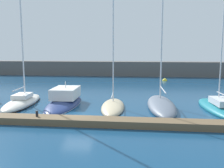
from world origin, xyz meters
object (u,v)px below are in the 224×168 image
mooring_buoy_yellow (165,81)px  motorboat_navy_third (65,101)px  dock_bollard (37,114)px  sailboat_teal_sixth (219,108)px  sailboat_sand_fourth (113,106)px  sailboat_slate_fifth (161,105)px  sailboat_ivory_second (22,101)px

mooring_buoy_yellow → motorboat_navy_third: bearing=-120.5°
dock_bollard → sailboat_teal_sixth: bearing=20.7°
motorboat_navy_third → sailboat_sand_fourth: (5.17, -1.00, -0.23)m
sailboat_sand_fourth → dock_bollard: size_ratio=30.96×
motorboat_navy_third → dock_bollard: motorboat_navy_third is taller
sailboat_slate_fifth → mooring_buoy_yellow: (2.43, 21.38, -0.33)m
sailboat_ivory_second → sailboat_sand_fourth: bearing=-96.4°
sailboat_sand_fourth → sailboat_teal_sixth: 10.07m
sailboat_sand_fourth → mooring_buoy_yellow: 23.04m
sailboat_teal_sixth → mooring_buoy_yellow: (-2.93, 21.74, -0.27)m
sailboat_sand_fourth → sailboat_teal_sixth: size_ratio=0.78×
sailboat_sand_fourth → sailboat_teal_sixth: bearing=-92.1°
sailboat_sand_fourth → sailboat_ivory_second: bearing=84.8°
sailboat_slate_fifth → motorboat_navy_third: bearing=85.6°
sailboat_teal_sixth → mooring_buoy_yellow: size_ratio=19.67×
motorboat_navy_third → dock_bollard: size_ratio=21.15×
sailboat_teal_sixth → dock_bollard: (-15.39, -5.81, 0.49)m
motorboat_navy_third → mooring_buoy_yellow: bearing=-32.3°
motorboat_navy_third → sailboat_teal_sixth: sailboat_teal_sixth is taller
sailboat_slate_fifth → dock_bollard: size_ratio=39.52×
sailboat_sand_fourth → sailboat_slate_fifth: size_ratio=0.78×
sailboat_sand_fourth → mooring_buoy_yellow: bearing=-21.1°
sailboat_ivory_second → dock_bollard: (4.16, -5.98, 0.37)m
dock_bollard → sailboat_sand_fourth: bearing=46.6°
sailboat_slate_fifth → sailboat_teal_sixth: sailboat_slate_fifth is taller
sailboat_slate_fifth → sailboat_teal_sixth: bearing=-95.5°
sailboat_teal_sixth → sailboat_slate_fifth: bearing=81.4°
motorboat_navy_third → sailboat_slate_fifth: sailboat_slate_fifth is taller
sailboat_ivory_second → dock_bollard: sailboat_ivory_second is taller
sailboat_ivory_second → sailboat_sand_fourth: sailboat_ivory_second is taller
motorboat_navy_third → sailboat_ivory_second: bearing=96.8°
sailboat_sand_fourth → sailboat_slate_fifth: bearing=-86.7°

